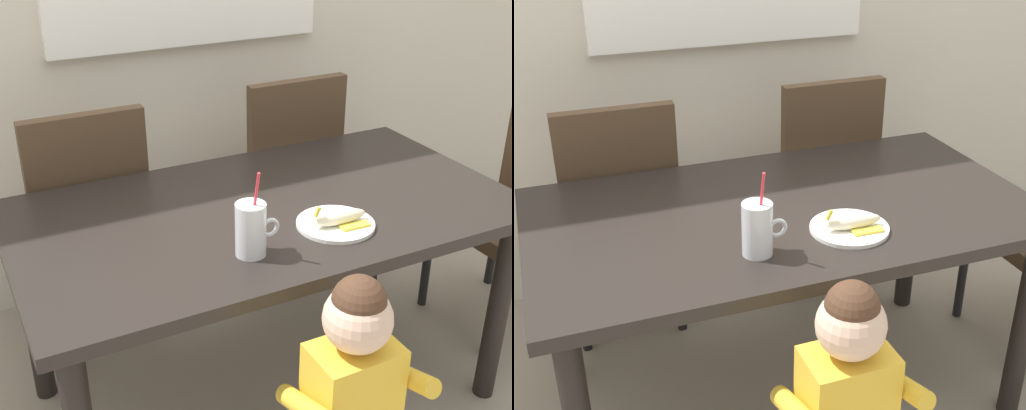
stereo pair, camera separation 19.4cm
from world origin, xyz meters
TOP-DOWN VIEW (x-y plane):
  - ground_plane at (0.00, 0.00)m, footprint 24.00×24.00m
  - dining_table at (0.00, 0.00)m, footprint 1.55×0.86m
  - dining_chair_left at (-0.43, 0.61)m, footprint 0.44×0.45m
  - dining_chair_right at (0.41, 0.64)m, footprint 0.44×0.45m
  - toddler_standing at (-0.07, -0.60)m, footprint 0.33×0.24m
  - milk_cup at (-0.17, -0.24)m, footprint 0.13×0.08m
  - snack_plate at (0.12, -0.21)m, footprint 0.23×0.23m
  - peeled_banana at (0.13, -0.22)m, footprint 0.17×0.11m

SIDE VIEW (x-z plane):
  - ground_plane at x=0.00m, z-range 0.00..0.00m
  - toddler_standing at x=-0.07m, z-range 0.11..0.95m
  - dining_chair_left at x=-0.43m, z-range 0.06..1.02m
  - dining_chair_right at x=0.41m, z-range 0.06..1.02m
  - dining_table at x=0.00m, z-range 0.28..1.02m
  - snack_plate at x=0.12m, z-range 0.74..0.76m
  - peeled_banana at x=0.13m, z-range 0.74..0.81m
  - milk_cup at x=-0.17m, z-range 0.68..0.94m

